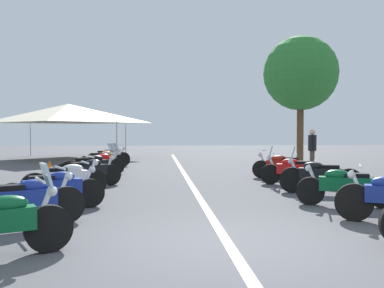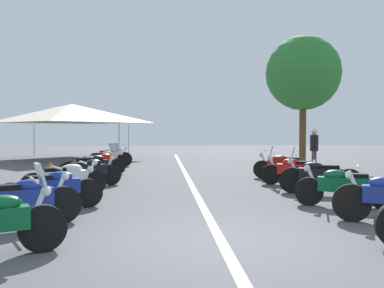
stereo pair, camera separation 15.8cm
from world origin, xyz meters
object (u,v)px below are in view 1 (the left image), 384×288
Objects in this scene: motorcycle_left_row_5 at (91,166)px; motorcycle_left_row_8 at (109,157)px; roadside_tree_1 at (301,74)px; motorcycle_right_row_4 at (295,170)px; motorcycle_left_row_2 at (54,189)px; event_tent at (68,113)px; motorcycle_left_row_6 at (99,163)px; motorcycle_right_row_5 at (283,166)px; motorcycle_left_row_1 at (24,201)px; motorcycle_left_row_7 at (103,160)px; motorcycle_right_row_3 at (319,175)px; motorcycle_left_row_3 at (66,179)px; bystander_1 at (312,147)px; traffic_cone_0 at (50,170)px; motorcycle_right_row_2 at (345,186)px; traffic_cone_1 at (49,171)px; motorcycle_left_row_4 at (88,172)px.

motorcycle_left_row_8 is at bearing 58.84° from motorcycle_left_row_5.
roadside_tree_1 is (0.68, -9.00, 3.90)m from motorcycle_left_row_8.
motorcycle_left_row_5 is 0.93× the size of motorcycle_right_row_4.
event_tent is at bearing 78.42° from motorcycle_left_row_2.
motorcycle_left_row_2 is 6.78m from motorcycle_left_row_6.
motorcycle_right_row_5 is 0.33× the size of roadside_tree_1.
motorcycle_left_row_1 is 1.03× the size of motorcycle_left_row_7.
motorcycle_right_row_4 reaches higher than motorcycle_left_row_6.
motorcycle_left_row_6 is 8.07m from motorcycle_right_row_3.
event_tent is at bearing -24.23° from motorcycle_right_row_5.
bystander_1 reaches higher than motorcycle_left_row_3.
roadside_tree_1 is (10.82, -8.96, 3.91)m from motorcycle_left_row_2.
motorcycle_right_row_5 is at bearing 0.63° from motorcycle_left_row_3.
motorcycle_right_row_3 is at bearing 163.71° from roadside_tree_1.
motorcycle_left_row_6 is 0.98× the size of motorcycle_left_row_7.
motorcycle_left_row_2 is 1.01× the size of motorcycle_right_row_5.
motorcycle_right_row_4 is at bearing -63.32° from motorcycle_left_row_7.
traffic_cone_0 is at bearing 18.42° from motorcycle_right_row_5.
roadside_tree_1 is at bearing -66.07° from bystander_1.
motorcycle_right_row_2 reaches higher than traffic_cone_1.
motorcycle_right_row_5 is (-1.71, -6.38, -0.01)m from motorcycle_left_row_6.
motorcycle_left_row_7 is at bearing 68.26° from motorcycle_left_row_2.
motorcycle_right_row_3 is (3.34, -6.43, 0.02)m from motorcycle_left_row_1.
motorcycle_left_row_6 reaches higher than traffic_cone_1.
motorcycle_left_row_5 is 1.57m from motorcycle_left_row_6.
motorcycle_left_row_1 is 0.96× the size of motorcycle_right_row_5.
roadside_tree_1 is (9.06, -2.65, 3.89)m from motorcycle_right_row_3.
motorcycle_left_row_5 reaches higher than motorcycle_left_row_8.
motorcycle_left_row_1 is 10.00m from motorcycle_left_row_7.
event_tent reaches higher than motorcycle_left_row_2.
motorcycle_left_row_2 is 0.30× the size of event_tent.
traffic_cone_0 is at bearing -1.11° from motorcycle_right_row_4.
bystander_1 reaches higher than motorcycle_left_row_1.
event_tent is (16.21, 9.20, 2.20)m from motorcycle_right_row_2.
motorcycle_left_row_7 is at bearing 56.97° from motorcycle_left_row_4.
bystander_1 is (3.77, -1.96, 0.54)m from motorcycle_right_row_4.
traffic_cone_0 is (2.56, 1.71, -0.16)m from motorcycle_left_row_4.
motorcycle_left_row_2 is 1.01× the size of motorcycle_right_row_2.
motorcycle_left_row_6 is at bearing 57.36° from motorcycle_left_row_5.
motorcycle_left_row_8 is 3.04× the size of traffic_cone_1.
motorcycle_right_row_3 is at bearing -116.32° from traffic_cone_1.
motorcycle_left_row_7 is at bearing -158.98° from event_tent.
traffic_cone_1 is at bearing 82.85° from motorcycle_left_row_2.
event_tent is (5.32, 12.01, -1.72)m from roadside_tree_1.
motorcycle_right_row_3 reaches higher than motorcycle_right_row_5.
motorcycle_left_row_3 is 8.52m from motorcycle_left_row_8.
motorcycle_left_row_6 is at bearing -113.08° from motorcycle_left_row_7.
motorcycle_left_row_4 is 0.98× the size of motorcycle_left_row_8.
motorcycle_right_row_2 is 9.57m from traffic_cone_1.
motorcycle_right_row_2 is (-5.28, -6.20, -0.03)m from motorcycle_left_row_5.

